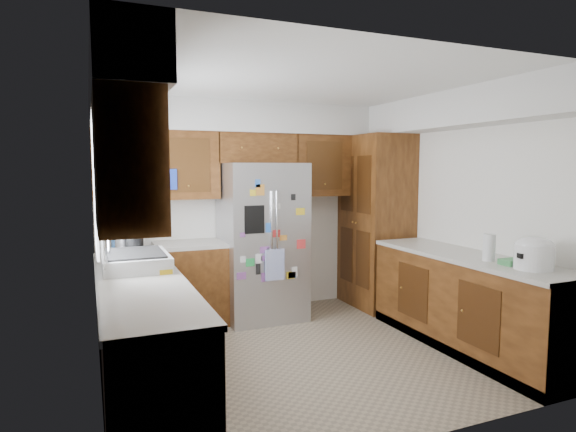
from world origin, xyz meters
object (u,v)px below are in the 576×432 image
object	(u,v)px
pantry	(376,221)
rice_cooker	(534,252)
fridge	(262,241)
paper_towel	(489,247)

from	to	relation	value
pantry	rice_cooker	world-z (taller)	pantry
fridge	rice_cooker	distance (m)	2.83
fridge	rice_cooker	world-z (taller)	fridge
fridge	paper_towel	xyz separation A→B (m)	(1.44, -1.98, 0.14)
fridge	paper_towel	bearing A→B (deg)	-53.96
pantry	paper_towel	bearing A→B (deg)	-91.78
pantry	rice_cooker	size ratio (longest dim) A/B	6.84
fridge	rice_cooker	xyz separation A→B (m)	(1.50, -2.40, 0.16)
paper_towel	pantry	bearing A→B (deg)	88.22
pantry	rice_cooker	bearing A→B (deg)	-90.01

